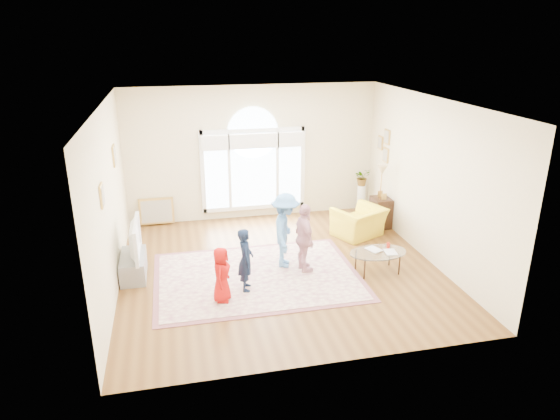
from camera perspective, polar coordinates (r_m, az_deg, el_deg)
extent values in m
plane|color=#583616|center=(9.75, 0.03, -6.72)|extent=(6.00, 6.00, 0.00)
plane|color=beige|center=(11.99, -3.11, 6.51)|extent=(6.00, 0.00, 6.00)
plane|color=beige|center=(6.45, 5.85, -5.63)|extent=(6.00, 0.00, 6.00)
plane|color=beige|center=(9.02, -18.92, 0.90)|extent=(0.00, 6.00, 6.00)
plane|color=beige|center=(10.20, 16.74, 3.28)|extent=(0.00, 6.00, 6.00)
plane|color=white|center=(8.80, 0.03, 12.25)|extent=(6.00, 6.00, 0.00)
cube|color=white|center=(12.34, -2.96, 0.36)|extent=(2.50, 0.08, 0.10)
cube|color=white|center=(11.84, -3.12, 9.06)|extent=(2.50, 0.08, 0.10)
cube|color=white|center=(11.92, -8.85, 4.23)|extent=(0.10, 0.08, 2.00)
cube|color=white|center=(12.30, 2.59, 4.94)|extent=(0.10, 0.08, 2.00)
cube|color=#C6E2FF|center=(11.94, -7.29, 4.34)|extent=(0.55, 0.02, 1.80)
cube|color=#C6E2FF|center=(12.22, 1.11, 4.86)|extent=(0.55, 0.02, 1.80)
cube|color=#C6E2FF|center=(12.05, -3.04, 4.62)|extent=(1.10, 0.02, 1.80)
cylinder|color=#C6E2FF|center=(11.85, -3.12, 8.82)|extent=(1.20, 0.02, 1.20)
cube|color=white|center=(11.96, -5.80, 4.43)|extent=(0.07, 0.04, 1.80)
cube|color=white|center=(12.15, -0.30, 4.77)|extent=(0.07, 0.04, 1.80)
cube|color=white|center=(11.70, -7.40, 7.64)|extent=(0.65, 0.12, 0.35)
cube|color=white|center=(11.81, -3.04, 7.89)|extent=(1.20, 0.12, 0.35)
cube|color=white|center=(11.98, 1.23, 8.09)|extent=(0.65, 0.12, 0.35)
cube|color=tan|center=(10.13, -18.44, 5.92)|extent=(0.03, 0.34, 0.40)
cube|color=#ADA38E|center=(10.13, -18.34, 5.93)|extent=(0.01, 0.28, 0.34)
cube|color=tan|center=(8.05, -19.69, 1.57)|extent=(0.03, 0.30, 0.36)
cube|color=#ADA38E|center=(8.04, -19.56, 1.58)|extent=(0.01, 0.24, 0.30)
cube|color=tan|center=(11.86, 12.14, 8.17)|extent=(0.03, 0.28, 0.34)
cube|color=#ADA38E|center=(11.85, 12.06, 8.17)|extent=(0.01, 0.22, 0.28)
cube|color=tan|center=(11.95, 11.99, 6.16)|extent=(0.03, 0.28, 0.34)
cube|color=#ADA38E|center=(11.95, 11.91, 6.16)|extent=(0.01, 0.22, 0.28)
cube|color=tan|center=(12.22, 11.40, 7.55)|extent=(0.03, 0.26, 0.32)
cube|color=#ADA38E|center=(12.21, 11.32, 7.55)|extent=(0.01, 0.20, 0.26)
cube|color=beige|center=(9.46, -2.62, -7.56)|extent=(3.60, 2.60, 0.02)
cube|color=#824A51|center=(9.47, -2.62, -7.58)|extent=(3.80, 2.80, 0.01)
cube|color=gray|center=(9.78, -16.40, -6.15)|extent=(0.45, 1.00, 0.42)
imported|color=black|center=(9.56, -16.71, -3.22)|extent=(0.15, 1.15, 0.66)
cube|color=#55C2CC|center=(9.56, -16.17, -3.18)|extent=(0.02, 0.94, 0.54)
ellipsoid|color=silver|center=(9.64, 11.15, -4.77)|extent=(1.15, 0.76, 0.02)
cylinder|color=black|center=(10.04, 12.41, -5.15)|extent=(0.03, 0.03, 0.40)
cylinder|color=black|center=(9.75, 8.66, -5.67)|extent=(0.03, 0.03, 0.40)
cylinder|color=black|center=(9.72, 13.49, -6.11)|extent=(0.03, 0.03, 0.40)
cylinder|color=black|center=(9.42, 9.63, -6.69)|extent=(0.03, 0.03, 0.40)
imported|color=#B2A58C|center=(9.61, 10.21, -4.63)|extent=(0.31, 0.35, 0.03)
imported|color=#B2A58C|center=(9.60, 11.91, -4.78)|extent=(0.25, 0.32, 0.02)
cylinder|color=red|center=(9.80, 12.26, -3.98)|extent=(0.07, 0.07, 0.12)
imported|color=yellow|center=(11.27, 9.00, -1.37)|extent=(1.30, 1.24, 0.66)
cube|color=black|center=(11.90, 11.42, -0.26)|extent=(0.40, 0.50, 0.70)
cylinder|color=black|center=(11.92, 11.13, -1.95)|extent=(0.20, 0.20, 0.02)
cylinder|color=#B9843B|center=(11.69, 11.34, 1.07)|extent=(0.02, 0.02, 1.35)
cone|color=#CCB284|center=(11.49, 11.58, 4.50)|extent=(0.27, 0.27, 0.22)
cylinder|color=white|center=(12.78, 9.24, 1.29)|extent=(0.20, 0.20, 0.70)
imported|color=#33722D|center=(12.61, 9.38, 3.73)|extent=(0.46, 0.42, 0.43)
cube|color=tan|center=(12.23, -13.79, -1.65)|extent=(0.80, 0.14, 0.62)
imported|color=#B50F0D|center=(8.49, -6.70, -7.33)|extent=(0.45, 0.55, 0.97)
imported|color=black|center=(8.77, -3.95, -5.67)|extent=(0.33, 0.45, 1.15)
imported|color=#D99BAA|center=(9.38, 2.81, -3.23)|extent=(0.40, 0.81, 1.34)
imported|color=#5088C8|center=(9.55, 0.61, -2.35)|extent=(0.80, 1.07, 1.47)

